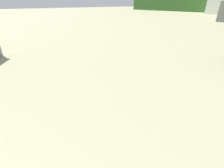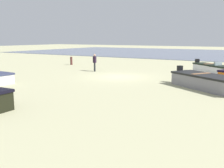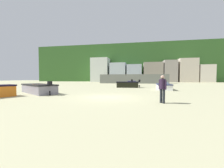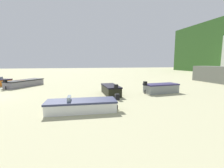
# 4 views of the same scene
# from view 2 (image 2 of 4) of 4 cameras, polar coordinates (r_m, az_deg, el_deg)

# --- Properties ---
(ground_plane) EXTENTS (160.00, 160.00, 0.00)m
(ground_plane) POSITION_cam_2_polar(r_m,az_deg,el_deg) (21.17, 1.42, 1.55)
(ground_plane) COLOR tan
(tidal_water) EXTENTS (80.00, 36.00, 0.06)m
(tidal_water) POSITION_cam_2_polar(r_m,az_deg,el_deg) (55.24, 20.49, 6.17)
(tidal_water) COLOR slate
(tidal_water) RESTS_ON ground
(boat_grey_0) EXTENTS (5.11, 4.17, 1.20)m
(boat_grey_0) POSITION_cam_2_polar(r_m,az_deg,el_deg) (17.05, 20.01, 0.43)
(boat_grey_0) COLOR gray
(boat_grey_0) RESTS_ON ground
(boat_white_1) EXTENTS (3.95, 3.74, 1.12)m
(boat_white_1) POSITION_cam_2_polar(r_m,az_deg,el_deg) (24.72, 20.83, 3.09)
(boat_white_1) COLOR white
(boat_white_1) RESTS_ON ground
(mooring_post_near_water) EXTENTS (0.26, 0.26, 0.93)m
(mooring_post_near_water) POSITION_cam_2_polar(r_m,az_deg,el_deg) (31.01, -8.80, 4.99)
(mooring_post_near_water) COLOR #502A27
(mooring_post_near_water) RESTS_ON ground
(beach_walker_foreground) EXTENTS (0.48, 0.48, 1.62)m
(beach_walker_foreground) POSITION_cam_2_polar(r_m,az_deg,el_deg) (24.64, -3.78, 4.96)
(beach_walker_foreground) COLOR black
(beach_walker_foreground) RESTS_ON ground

